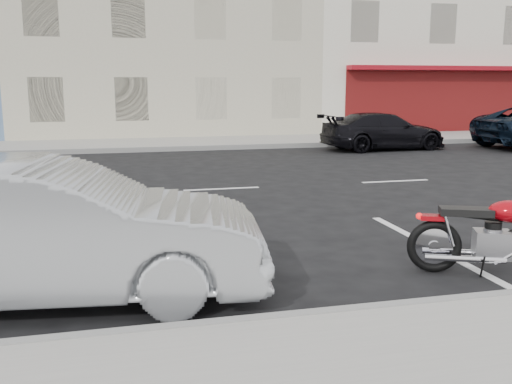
# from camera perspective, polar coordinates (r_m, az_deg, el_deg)

# --- Properties ---
(ground) EXTENTS (120.00, 120.00, 0.00)m
(ground) POSITION_cam_1_polar(r_m,az_deg,el_deg) (12.51, 5.60, 0.70)
(ground) COLOR black
(ground) RESTS_ON ground
(sidewalk_far) EXTENTS (80.00, 3.40, 0.15)m
(sidewalk_far) POSITION_cam_1_polar(r_m,az_deg,el_deg) (20.44, -16.25, 4.48)
(sidewalk_far) COLOR gray
(sidewalk_far) RESTS_ON ground
(curb_near) EXTENTS (80.00, 0.12, 0.16)m
(curb_near) POSITION_cam_1_polar(r_m,az_deg,el_deg) (5.15, -23.30, -14.31)
(curb_near) COLOR gray
(curb_near) RESTS_ON ground
(curb_far) EXTENTS (80.00, 0.12, 0.16)m
(curb_far) POSITION_cam_1_polar(r_m,az_deg,el_deg) (18.75, -16.46, 3.95)
(curb_far) COLOR gray
(curb_far) RESTS_ON ground
(bldg_cream) EXTENTS (12.00, 12.00, 11.50)m
(bldg_cream) POSITION_cam_1_polar(r_m,az_deg,el_deg) (28.21, -9.86, 17.95)
(bldg_cream) COLOR #B8B197
(bldg_cream) RESTS_ON ground
(bldg_corner) EXTENTS (14.00, 12.00, 12.50)m
(bldg_corner) POSITION_cam_1_polar(r_m,az_deg,el_deg) (31.99, 15.29, 17.78)
(bldg_corner) COLOR beige
(bldg_corner) RESTS_ON ground
(sedan_silver) EXTENTS (4.54, 2.05, 1.44)m
(sedan_silver) POSITION_cam_1_polar(r_m,az_deg,el_deg) (6.11, -20.02, -3.75)
(sedan_silver) COLOR #A3A7AB
(sedan_silver) RESTS_ON ground
(car_far) EXTENTS (4.33, 2.00, 1.23)m
(car_far) POSITION_cam_1_polar(r_m,az_deg,el_deg) (19.53, 12.61, 5.96)
(car_far) COLOR black
(car_far) RESTS_ON ground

